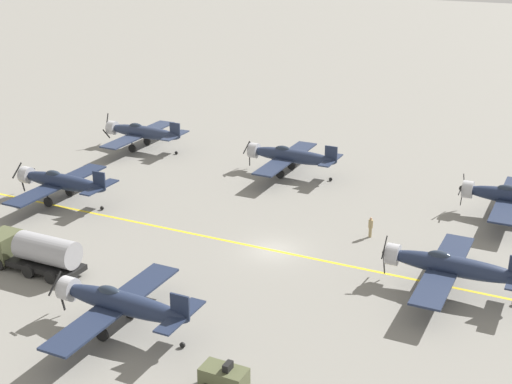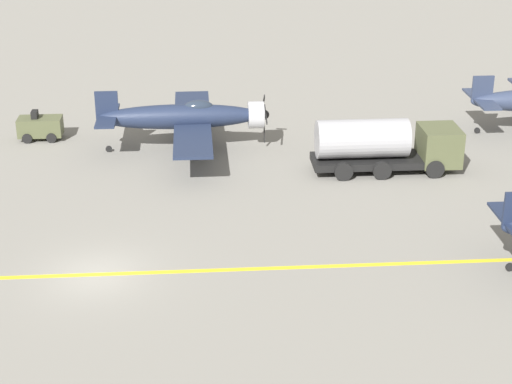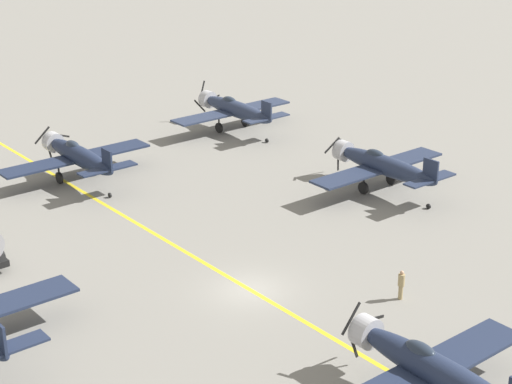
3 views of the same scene
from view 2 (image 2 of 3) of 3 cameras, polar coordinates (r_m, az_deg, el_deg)
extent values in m
plane|color=gray|center=(36.88, -10.58, -5.43)|extent=(400.00, 400.00, 0.00)
cube|color=yellow|center=(36.87, -10.58, -5.43)|extent=(0.30, 160.00, 0.01)
cube|color=#2E3851|center=(54.07, 14.80, 6.01)|extent=(4.40, 1.10, 0.12)
cube|color=#2E3851|center=(53.89, 14.87, 6.67)|extent=(0.14, 1.30, 1.60)
cylinder|color=black|center=(54.65, 14.53, 3.99)|extent=(0.12, 0.36, 0.36)
cylinder|color=black|center=(38.02, 16.57, -4.82)|extent=(0.12, 0.36, 0.36)
ellipsoid|color=#1F2943|center=(49.68, -5.15, 5.03)|extent=(1.50, 9.50, 1.42)
cylinder|color=#B7B7BC|center=(49.80, -0.01, 5.17)|extent=(1.57, 0.90, 1.58)
ellipsoid|color=#232D3D|center=(49.50, -3.85, 5.69)|extent=(0.80, 1.70, 0.76)
cube|color=#1F2943|center=(49.78, -4.26, 4.68)|extent=(12.00, 2.10, 0.16)
cube|color=#1F2943|center=(49.88, -9.87, 5.03)|extent=(4.40, 1.10, 0.12)
cube|color=#1F2943|center=(49.68, -9.93, 5.74)|extent=(0.14, 1.30, 1.60)
sphere|color=black|center=(49.84, 0.57, 5.18)|extent=(0.56, 0.56, 0.56)
cube|color=black|center=(50.27, 0.55, 4.31)|extent=(0.47, 0.06, 1.74)
cube|color=black|center=(48.96, 0.65, 5.20)|extent=(1.70, 0.06, 0.70)
cube|color=black|center=(50.29, 0.51, 6.03)|extent=(1.41, 0.06, 1.26)
cylinder|color=black|center=(51.40, -4.25, 4.54)|extent=(0.14, 0.14, 1.26)
cylinder|color=black|center=(51.60, -4.23, 3.88)|extent=(0.22, 0.90, 0.90)
cylinder|color=black|center=(48.56, -4.23, 3.42)|extent=(0.14, 0.14, 1.26)
cylinder|color=black|center=(48.78, -4.20, 2.72)|extent=(0.22, 0.90, 0.90)
cylinder|color=black|center=(50.53, -9.79, 2.85)|extent=(0.12, 0.36, 0.36)
cube|color=black|center=(47.36, 8.58, 2.11)|extent=(2.25, 8.00, 0.40)
cube|color=#515638|center=(47.82, 12.11, 3.08)|extent=(2.50, 2.08, 2.00)
cylinder|color=#9E9EA3|center=(46.64, 7.09, 3.57)|extent=(2.10, 4.96, 2.10)
cylinder|color=black|center=(49.07, 11.11, 2.53)|extent=(0.30, 1.00, 1.00)
cylinder|color=black|center=(46.94, 11.84, 1.51)|extent=(0.30, 1.00, 1.00)
cylinder|color=black|center=(48.40, 7.82, 2.46)|extent=(0.30, 1.00, 1.00)
cylinder|color=black|center=(46.24, 8.40, 1.43)|extent=(0.30, 1.00, 1.00)
cylinder|color=black|center=(48.02, 5.38, 2.41)|extent=(0.30, 1.00, 1.00)
cylinder|color=black|center=(45.84, 5.86, 1.37)|extent=(0.30, 1.00, 1.00)
cube|color=#515638|center=(53.32, -14.19, 4.26)|extent=(1.40, 2.60, 1.10)
cube|color=black|center=(53.13, -14.54, 5.03)|extent=(0.70, 0.36, 0.44)
cylinder|color=black|center=(53.99, -13.28, 4.02)|extent=(0.20, 0.60, 0.60)
cylinder|color=black|center=(52.71, -13.48, 3.53)|extent=(0.20, 0.60, 0.60)
cylinder|color=black|center=(54.24, -14.77, 3.96)|extent=(0.20, 0.60, 0.60)
cylinder|color=black|center=(52.97, -15.01, 3.47)|extent=(0.20, 0.60, 0.60)
camera|label=1|loc=(83.31, -24.70, 26.09)|focal=50.00mm
camera|label=3|loc=(70.85, -40.66, 22.66)|focal=60.00mm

